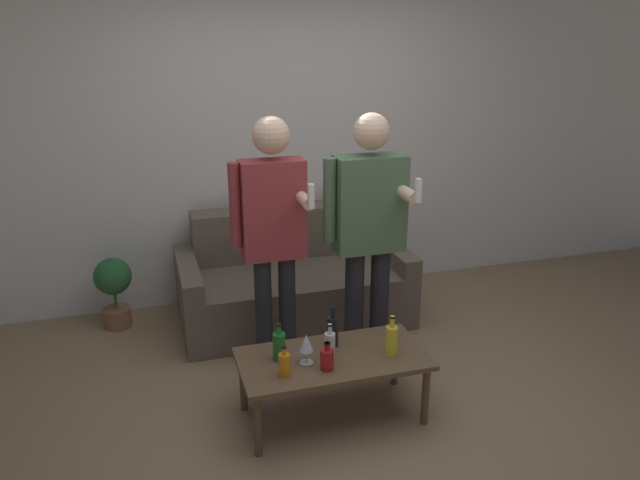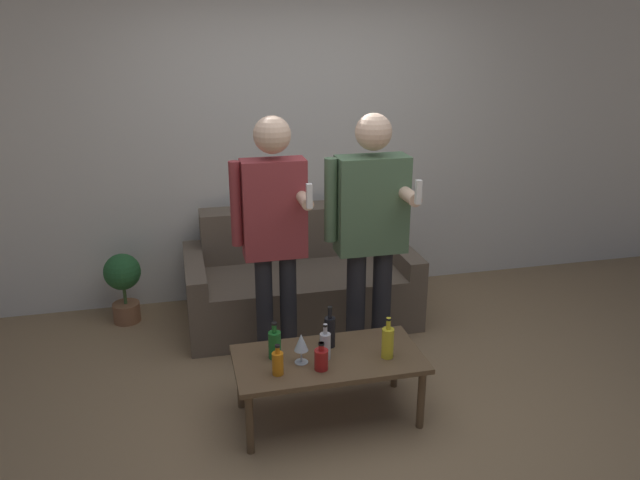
{
  "view_description": "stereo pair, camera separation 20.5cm",
  "coord_description": "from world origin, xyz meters",
  "px_view_note": "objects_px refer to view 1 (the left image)",
  "views": [
    {
      "loc": [
        -1.15,
        -2.87,
        2.2
      ],
      "look_at": [
        -0.14,
        0.51,
        0.95
      ],
      "focal_mm": 35.0,
      "sensor_mm": 36.0,
      "label": 1
    },
    {
      "loc": [
        -0.95,
        -2.92,
        2.2
      ],
      "look_at": [
        -0.14,
        0.51,
        0.95
      ],
      "focal_mm": 35.0,
      "sensor_mm": 36.0,
      "label": 2
    }
  ],
  "objects_px": {
    "couch": "(292,281)",
    "bottle_orange": "(284,364)",
    "coffee_table": "(333,363)",
    "person_standing_right": "(368,224)",
    "person_standing_left": "(273,227)"
  },
  "relations": [
    {
      "from": "bottle_orange",
      "to": "person_standing_right",
      "type": "relative_size",
      "value": 0.1
    },
    {
      "from": "coffee_table",
      "to": "bottle_orange",
      "type": "height_order",
      "value": "bottle_orange"
    },
    {
      "from": "bottle_orange",
      "to": "person_standing_right",
      "type": "height_order",
      "value": "person_standing_right"
    },
    {
      "from": "couch",
      "to": "coffee_table",
      "type": "relative_size",
      "value": 1.6
    },
    {
      "from": "coffee_table",
      "to": "person_standing_left",
      "type": "distance_m",
      "value": 0.89
    },
    {
      "from": "couch",
      "to": "coffee_table",
      "type": "bearing_deg",
      "value": -94.29
    },
    {
      "from": "coffee_table",
      "to": "couch",
      "type": "bearing_deg",
      "value": 85.71
    },
    {
      "from": "couch",
      "to": "person_standing_right",
      "type": "xyz_separation_m",
      "value": [
        0.3,
        -0.83,
        0.7
      ]
    },
    {
      "from": "coffee_table",
      "to": "person_standing_right",
      "type": "distance_m",
      "value": 0.91
    },
    {
      "from": "bottle_orange",
      "to": "person_standing_left",
      "type": "relative_size",
      "value": 0.1
    },
    {
      "from": "couch",
      "to": "bottle_orange",
      "type": "distance_m",
      "value": 1.53
    },
    {
      "from": "person_standing_right",
      "to": "bottle_orange",
      "type": "bearing_deg",
      "value": -138.19
    },
    {
      "from": "couch",
      "to": "person_standing_left",
      "type": "xyz_separation_m",
      "value": [
        -0.31,
        -0.77,
        0.72
      ]
    },
    {
      "from": "couch",
      "to": "person_standing_left",
      "type": "relative_size",
      "value": 1.02
    },
    {
      "from": "couch",
      "to": "person_standing_left",
      "type": "distance_m",
      "value": 1.1
    }
  ]
}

